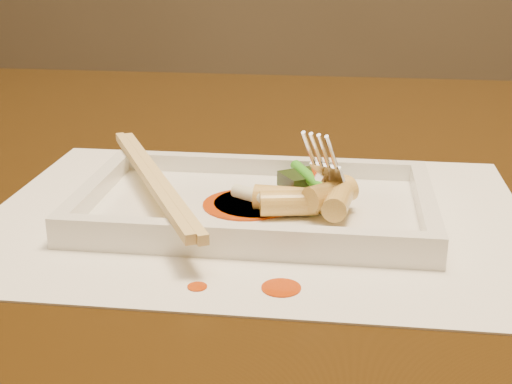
# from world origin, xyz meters

# --- Properties ---
(table) EXTENTS (1.40, 0.90, 0.75)m
(table) POSITION_xyz_m (0.00, 0.00, 0.65)
(table) COLOR black
(table) RESTS_ON ground
(placemat) EXTENTS (0.40, 0.30, 0.00)m
(placemat) POSITION_xyz_m (0.08, -0.11, 0.75)
(placemat) COLOR white
(placemat) RESTS_ON table
(sauce_splatter_a) EXTENTS (0.02, 0.02, 0.00)m
(sauce_splatter_a) POSITION_xyz_m (0.11, -0.22, 0.75)
(sauce_splatter_a) COLOR #BF3805
(sauce_splatter_a) RESTS_ON placemat
(sauce_splatter_b) EXTENTS (0.01, 0.01, 0.00)m
(sauce_splatter_b) POSITION_xyz_m (0.06, -0.23, 0.75)
(sauce_splatter_b) COLOR #BF3805
(sauce_splatter_b) RESTS_ON placemat
(plate_base) EXTENTS (0.26, 0.16, 0.01)m
(plate_base) POSITION_xyz_m (0.08, -0.11, 0.76)
(plate_base) COLOR white
(plate_base) RESTS_ON placemat
(plate_rim_far) EXTENTS (0.26, 0.01, 0.01)m
(plate_rim_far) POSITION_xyz_m (0.08, -0.03, 0.77)
(plate_rim_far) COLOR white
(plate_rim_far) RESTS_ON plate_base
(plate_rim_near) EXTENTS (0.26, 0.01, 0.01)m
(plate_rim_near) POSITION_xyz_m (0.08, -0.18, 0.77)
(plate_rim_near) COLOR white
(plate_rim_near) RESTS_ON plate_base
(plate_rim_left) EXTENTS (0.01, 0.14, 0.01)m
(plate_rim_left) POSITION_xyz_m (-0.04, -0.11, 0.77)
(plate_rim_left) COLOR white
(plate_rim_left) RESTS_ON plate_base
(plate_rim_right) EXTENTS (0.01, 0.14, 0.01)m
(plate_rim_right) POSITION_xyz_m (0.21, -0.11, 0.77)
(plate_rim_right) COLOR white
(plate_rim_right) RESTS_ON plate_base
(veg_piece) EXTENTS (0.05, 0.04, 0.01)m
(veg_piece) POSITION_xyz_m (0.12, -0.07, 0.77)
(veg_piece) COLOR black
(veg_piece) RESTS_ON plate_base
(scallion_white) EXTENTS (0.04, 0.03, 0.01)m
(scallion_white) POSITION_xyz_m (0.08, -0.12, 0.77)
(scallion_white) COLOR #EAEACC
(scallion_white) RESTS_ON plate_base
(scallion_green) EXTENTS (0.04, 0.08, 0.01)m
(scallion_green) POSITION_xyz_m (0.12, -0.09, 0.77)
(scallion_green) COLOR #2D9B19
(scallion_green) RESTS_ON plate_base
(chopstick_a) EXTENTS (0.12, 0.22, 0.01)m
(chopstick_a) POSITION_xyz_m (-0.00, -0.11, 0.78)
(chopstick_a) COLOR #E1BC70
(chopstick_a) RESTS_ON plate_rim_near
(chopstick_b) EXTENTS (0.12, 0.22, 0.01)m
(chopstick_b) POSITION_xyz_m (0.01, -0.11, 0.78)
(chopstick_b) COLOR #E1BC70
(chopstick_b) RESTS_ON plate_rim_near
(fork) EXTENTS (0.09, 0.10, 0.14)m
(fork) POSITION_xyz_m (0.15, -0.09, 0.83)
(fork) COLOR silver
(fork) RESTS_ON plate_base
(sauce_blob_0) EXTENTS (0.04, 0.04, 0.00)m
(sauce_blob_0) POSITION_xyz_m (0.07, -0.11, 0.76)
(sauce_blob_0) COLOR #BF3805
(sauce_blob_0) RESTS_ON plate_base
(sauce_blob_1) EXTENTS (0.06, 0.06, 0.00)m
(sauce_blob_1) POSITION_xyz_m (0.07, -0.11, 0.76)
(sauce_blob_1) COLOR #BF3805
(sauce_blob_1) RESTS_ON plate_base
(sauce_blob_2) EXTENTS (0.06, 0.06, 0.00)m
(sauce_blob_2) POSITION_xyz_m (0.08, -0.11, 0.76)
(sauce_blob_2) COLOR #BF3805
(sauce_blob_2) RESTS_ON plate_base
(rice_cake_0) EXTENTS (0.03, 0.04, 0.02)m
(rice_cake_0) POSITION_xyz_m (0.14, -0.10, 0.77)
(rice_cake_0) COLOR #DFC368
(rice_cake_0) RESTS_ON plate_base
(rice_cake_1) EXTENTS (0.04, 0.03, 0.02)m
(rice_cake_1) POSITION_xyz_m (0.11, -0.13, 0.77)
(rice_cake_1) COLOR #DFC368
(rice_cake_1) RESTS_ON plate_base
(rice_cake_2) EXTENTS (0.02, 0.05, 0.02)m
(rice_cake_2) POSITION_xyz_m (0.14, -0.13, 0.78)
(rice_cake_2) COLOR #DFC368
(rice_cake_2) RESTS_ON plate_base
(rice_cake_3) EXTENTS (0.04, 0.02, 0.02)m
(rice_cake_3) POSITION_xyz_m (0.10, -0.12, 0.77)
(rice_cake_3) COLOR #DFC368
(rice_cake_3) RESTS_ON plate_base
(rice_cake_4) EXTENTS (0.04, 0.03, 0.02)m
(rice_cake_4) POSITION_xyz_m (0.12, -0.13, 0.77)
(rice_cake_4) COLOR #DFC368
(rice_cake_4) RESTS_ON plate_base
(rice_cake_5) EXTENTS (0.04, 0.04, 0.02)m
(rice_cake_5) POSITION_xyz_m (0.14, -0.12, 0.78)
(rice_cake_5) COLOR #DFC368
(rice_cake_5) RESTS_ON plate_base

